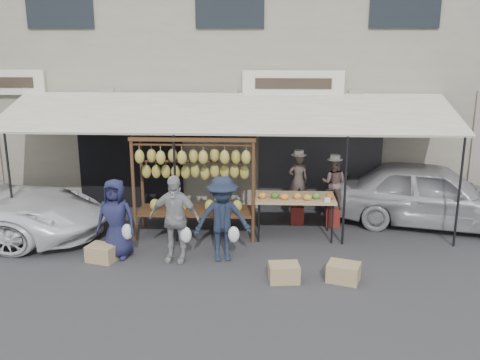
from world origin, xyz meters
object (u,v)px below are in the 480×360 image
(crate_near_b, at_px, (343,272))
(vendor_right, at_px, (334,183))
(crate_far, at_px, (102,253))
(banana_rack, at_px, (195,166))
(customer_mid, at_px, (174,219))
(crate_near_a, at_px, (284,273))
(customer_left, at_px, (116,219))
(vendor_left, at_px, (298,180))
(produce_table, at_px, (295,198))
(sedan, at_px, (431,194))
(customer_right, at_px, (222,219))

(crate_near_b, bearing_deg, vendor_right, 87.13)
(crate_far, bearing_deg, banana_rack, 41.07)
(customer_mid, distance_m, crate_near_a, 2.34)
(customer_left, relative_size, crate_near_b, 2.88)
(crate_near_b, bearing_deg, customer_left, 168.46)
(vendor_left, height_order, customer_mid, customer_mid)
(banana_rack, bearing_deg, produce_table, 0.73)
(banana_rack, bearing_deg, sedan, 10.28)
(produce_table, height_order, customer_left, customer_left)
(banana_rack, height_order, produce_table, banana_rack)
(vendor_left, height_order, customer_right, customer_right)
(crate_far, bearing_deg, vendor_right, 25.57)
(vendor_right, height_order, crate_near_b, vendor_right)
(vendor_right, height_order, customer_left, vendor_right)
(customer_mid, bearing_deg, banana_rack, 88.71)
(vendor_right, distance_m, crate_near_b, 3.05)
(crate_near_b, bearing_deg, crate_near_a, -177.27)
(vendor_right, relative_size, crate_near_b, 2.09)
(produce_table, xyz_separation_m, crate_far, (-3.79, -1.47, -0.71))
(crate_far, bearing_deg, produce_table, 21.13)
(crate_near_a, distance_m, crate_far, 3.57)
(crate_near_b, bearing_deg, sedan, 52.22)
(banana_rack, relative_size, crate_near_b, 4.71)
(vendor_right, relative_size, sedan, 0.27)
(customer_left, distance_m, crate_near_b, 4.43)
(customer_right, xyz_separation_m, crate_near_b, (2.22, -0.83, -0.67))
(vendor_left, bearing_deg, produce_table, 71.73)
(vendor_right, bearing_deg, produce_table, 56.92)
(produce_table, height_order, crate_near_a, produce_table)
(vendor_right, bearing_deg, customer_left, 40.89)
(vendor_right, height_order, customer_mid, customer_mid)
(customer_mid, relative_size, crate_near_b, 3.10)
(customer_mid, relative_size, sedan, 0.39)
(customer_mid, bearing_deg, crate_near_b, -5.37)
(customer_left, xyz_separation_m, crate_near_b, (4.30, -0.88, -0.63))
(crate_near_b, xyz_separation_m, crate_far, (-4.56, 0.68, -0.01))
(vendor_left, xyz_separation_m, vendor_right, (0.80, -0.12, -0.02))
(crate_far, xyz_separation_m, sedan, (6.94, 2.40, 0.58))
(banana_rack, distance_m, crate_near_a, 3.18)
(vendor_right, bearing_deg, banana_rack, 31.06)
(produce_table, relative_size, customer_mid, 0.99)
(customer_mid, bearing_deg, crate_near_a, -13.08)
(customer_right, xyz_separation_m, sedan, (4.60, 2.24, -0.10))
(produce_table, distance_m, customer_mid, 2.74)
(crate_near_a, bearing_deg, vendor_right, 67.98)
(produce_table, height_order, crate_far, produce_table)
(vendor_left, distance_m, crate_near_b, 3.24)
(customer_mid, bearing_deg, crate_far, -168.08)
(customer_left, xyz_separation_m, customer_mid, (1.17, -0.11, 0.06))
(vendor_left, height_order, crate_near_b, vendor_left)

